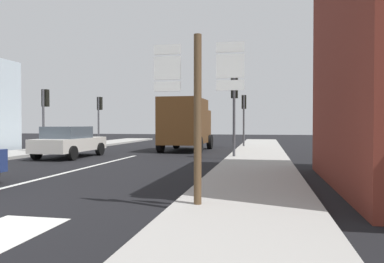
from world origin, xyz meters
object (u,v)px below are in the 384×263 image
traffic_light_far_left (99,110)px  traffic_light_near_left (45,106)px  sedan_far (69,141)px  traffic_light_far_right (244,109)px  traffic_light_near_right (234,99)px  route_sign_post (198,106)px  delivery_truck (186,123)px

traffic_light_far_left → traffic_light_near_left: size_ratio=1.02×
sedan_far → traffic_light_far_right: (7.72, 8.53, 1.82)m
traffic_light_far_left → sedan_far: bearing=-74.3°
sedan_far → traffic_light_far_right: 11.65m
traffic_light_far_left → traffic_light_far_right: bearing=2.8°
traffic_light_far_left → traffic_light_near_left: bearing=-90.0°
sedan_far → traffic_light_near_right: traffic_light_near_right is taller
traffic_light_near_right → sedan_far: bearing=-174.6°
traffic_light_far_left → traffic_light_far_right: 9.99m
route_sign_post → traffic_light_far_left: size_ratio=0.92×
traffic_light_far_right → traffic_light_near_right: bearing=-90.0°
sedan_far → traffic_light_near_left: size_ratio=1.24×
traffic_light_near_right → delivery_truck: bearing=125.2°
traffic_light_near_left → delivery_truck: bearing=29.0°
traffic_light_far_right → route_sign_post: bearing=-89.5°
delivery_truck → traffic_light_far_right: 4.66m
delivery_truck → traffic_light_far_right: traffic_light_far_right is taller
traffic_light_near_left → route_sign_post: bearing=-47.3°
delivery_truck → traffic_light_far_left: bearing=157.8°
delivery_truck → traffic_light_near_right: size_ratio=1.38×
sedan_far → traffic_light_far_left: 8.56m
route_sign_post → traffic_light_near_left: bearing=132.7°
delivery_truck → route_sign_post: 15.12m
delivery_truck → traffic_light_far_right: bearing=45.3°
delivery_truck → route_sign_post: route_sign_post is taller
route_sign_post → traffic_light_far_left: bearing=120.1°
sedan_far → route_sign_post: bearing=-50.2°
route_sign_post → traffic_light_far_left: (-10.14, 17.50, 0.66)m
route_sign_post → traffic_light_far_right: 17.99m
traffic_light_near_right → traffic_light_near_left: bearing=175.4°
route_sign_post → traffic_light_near_right: bearing=90.9°
traffic_light_near_left → traffic_light_far_left: bearing=90.0°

